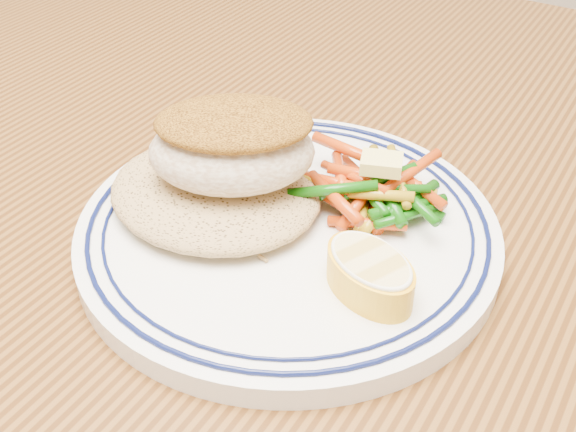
{
  "coord_description": "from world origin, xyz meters",
  "views": [
    {
      "loc": [
        0.23,
        -0.34,
        1.04
      ],
      "look_at": [
        0.05,
        -0.04,
        0.77
      ],
      "focal_mm": 45.0,
      "sensor_mm": 36.0,
      "label": 1
    }
  ],
  "objects_px": {
    "vegetable_pile": "(372,189)",
    "lemon_wedge": "(370,273)",
    "fish_fillet": "(232,144)",
    "rice_pilaf": "(215,187)",
    "plate": "(288,230)",
    "dining_table": "(259,291)"
  },
  "relations": [
    {
      "from": "fish_fillet",
      "to": "vegetable_pile",
      "type": "xyz_separation_m",
      "value": [
        0.07,
        0.04,
        -0.03
      ]
    },
    {
      "from": "lemon_wedge",
      "to": "fish_fillet",
      "type": "bearing_deg",
      "value": 165.95
    },
    {
      "from": "rice_pilaf",
      "to": "fish_fillet",
      "type": "relative_size",
      "value": 1.11
    },
    {
      "from": "dining_table",
      "to": "rice_pilaf",
      "type": "distance_m",
      "value": 0.13
    },
    {
      "from": "rice_pilaf",
      "to": "fish_fillet",
      "type": "bearing_deg",
      "value": 25.18
    },
    {
      "from": "plate",
      "to": "vegetable_pile",
      "type": "xyz_separation_m",
      "value": [
        0.04,
        0.04,
        0.02
      ]
    },
    {
      "from": "dining_table",
      "to": "fish_fillet",
      "type": "bearing_deg",
      "value": -73.63
    },
    {
      "from": "vegetable_pile",
      "to": "lemon_wedge",
      "type": "height_order",
      "value": "vegetable_pile"
    },
    {
      "from": "fish_fillet",
      "to": "plate",
      "type": "bearing_deg",
      "value": 3.53
    },
    {
      "from": "vegetable_pile",
      "to": "lemon_wedge",
      "type": "xyz_separation_m",
      "value": [
        0.03,
        -0.07,
        -0.0
      ]
    },
    {
      "from": "plate",
      "to": "lemon_wedge",
      "type": "height_order",
      "value": "lemon_wedge"
    },
    {
      "from": "rice_pilaf",
      "to": "vegetable_pile",
      "type": "relative_size",
      "value": 1.28
    },
    {
      "from": "dining_table",
      "to": "vegetable_pile",
      "type": "distance_m",
      "value": 0.15
    },
    {
      "from": "vegetable_pile",
      "to": "fish_fillet",
      "type": "bearing_deg",
      "value": -149.82
    },
    {
      "from": "dining_table",
      "to": "rice_pilaf",
      "type": "relative_size",
      "value": 10.96
    },
    {
      "from": "plate",
      "to": "fish_fillet",
      "type": "height_order",
      "value": "fish_fillet"
    },
    {
      "from": "plate",
      "to": "rice_pilaf",
      "type": "relative_size",
      "value": 1.89
    },
    {
      "from": "rice_pilaf",
      "to": "fish_fillet",
      "type": "distance_m",
      "value": 0.03
    },
    {
      "from": "vegetable_pile",
      "to": "lemon_wedge",
      "type": "distance_m",
      "value": 0.08
    },
    {
      "from": "fish_fillet",
      "to": "vegetable_pile",
      "type": "relative_size",
      "value": 1.14
    },
    {
      "from": "plate",
      "to": "lemon_wedge",
      "type": "xyz_separation_m",
      "value": [
        0.07,
        -0.03,
        0.02
      ]
    },
    {
      "from": "dining_table",
      "to": "lemon_wedge",
      "type": "bearing_deg",
      "value": -29.5
    }
  ]
}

